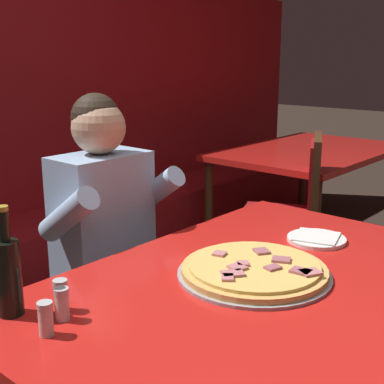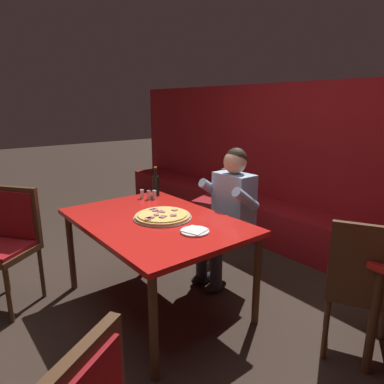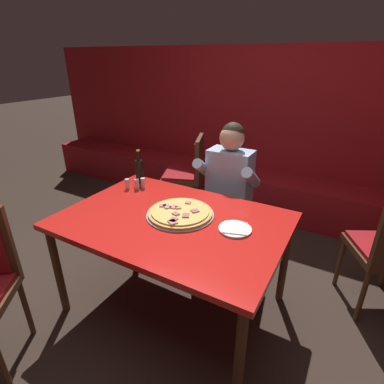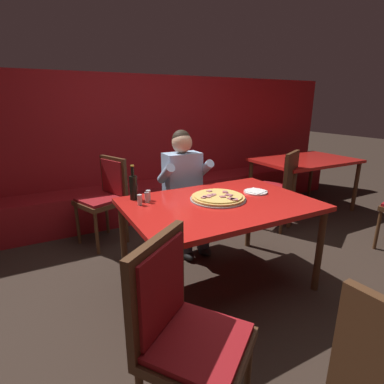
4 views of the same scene
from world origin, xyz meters
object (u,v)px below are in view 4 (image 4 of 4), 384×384
Objects in this scene: beer_bottle at (133,187)px; shaker_oregano at (140,200)px; dining_chair_near_left at (280,184)px; plate_white_paper at (256,192)px; dining_chair_far_left at (106,193)px; diner_seated_blue_shirt at (186,186)px; main_dining_table at (220,210)px; pizza at (218,197)px; shaker_black_pepper at (148,196)px; shaker_red_pepper_flakes at (147,198)px; background_dining_table at (305,164)px; dining_chair_by_booth at (182,326)px.

shaker_oregano is at bearing -91.01° from beer_bottle.
plate_white_paper is at bearing -145.53° from dining_chair_near_left.
dining_chair_far_left is at bearing 92.32° from shaker_oregano.
dining_chair_far_left reaches higher than plate_white_paper.
dining_chair_near_left reaches higher than shaker_oregano.
beer_bottle is 0.76m from diner_seated_blue_shirt.
main_dining_table is 0.11m from pizza.
plate_white_paper is at bearing 0.96° from pizza.
shaker_black_pepper is at bearing -142.96° from diner_seated_blue_shirt.
dining_chair_near_left reaches higher than plate_white_paper.
diner_seated_blue_shirt reaches higher than main_dining_table.
main_dining_table is 1.18× the size of diner_seated_blue_shirt.
shaker_red_pepper_flakes reaches higher than background_dining_table.
beer_bottle is 3.40× the size of shaker_red_pepper_flakes.
beer_bottle is 0.30× the size of dining_chair_near_left.
dining_chair_far_left reaches higher than main_dining_table.
dining_chair_far_left is (-1.07, 1.25, -0.20)m from plate_white_paper.
shaker_oregano is 1.11m from dining_chair_far_left.
beer_bottle reaches higher than shaker_red_pepper_flakes.
dining_chair_near_left is (0.93, 0.64, -0.20)m from plate_white_paper.
beer_bottle reaches higher than dining_chair_by_booth.
dining_chair_near_left is at bearing 13.52° from shaker_oregano.
main_dining_table is at bearing -110.18° from pizza.
dining_chair_near_left is (1.36, 0.71, -0.13)m from main_dining_table.
beer_bottle is 0.30× the size of dining_chair_far_left.
beer_bottle is 2.00m from dining_chair_near_left.
diner_seated_blue_shirt is at bearing -172.18° from background_dining_table.
shaker_oregano is at bearing -153.98° from shaker_red_pepper_flakes.
shaker_red_pepper_flakes is at bearing -164.12° from background_dining_table.
plate_white_paper is 1.94m from background_dining_table.
background_dining_table is at bearing -6.11° from dining_chair_far_left.
dining_chair_by_booth reaches higher than main_dining_table.
diner_seated_blue_shirt reaches higher than beer_bottle.
shaker_black_pepper is at bearing 153.93° from pizza.
shaker_red_pepper_flakes is at bearing -83.68° from dining_chair_far_left.
dining_chair_near_left is (1.95, 0.47, -0.23)m from shaker_oregano.
diner_seated_blue_shirt is 0.91× the size of background_dining_table.
shaker_black_pepper is at bearing -164.86° from background_dining_table.
shaker_black_pepper is at bearing 38.41° from shaker_oregano.
shaker_red_pepper_flakes is 1.00× the size of shaker_black_pepper.
dining_chair_far_left is at bearing 98.18° from shaker_black_pepper.
diner_seated_blue_shirt is (0.04, 0.68, -0.08)m from pizza.
shaker_oregano is (-0.62, 0.17, 0.02)m from pizza.
dining_chair_by_booth reaches higher than shaker_red_pepper_flakes.
background_dining_table is at bearing 22.62° from dining_chair_near_left.
shaker_black_pepper reaches higher than main_dining_table.
shaker_red_pepper_flakes is 0.05m from shaker_black_pepper.
dining_chair_far_left is 2.78m from background_dining_table.
diner_seated_blue_shirt reaches higher than dining_chair_far_left.
pizza is at bearing 69.82° from main_dining_table.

